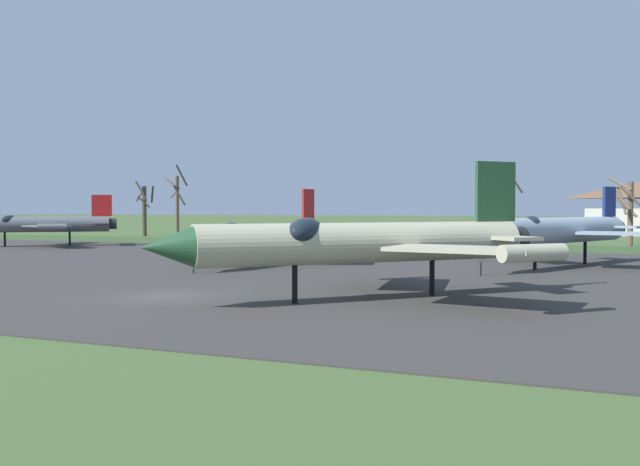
{
  "coord_description": "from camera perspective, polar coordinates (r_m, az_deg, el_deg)",
  "views": [
    {
      "loc": [
        16.48,
        -23.59,
        3.76
      ],
      "look_at": [
        1.93,
        12.48,
        2.32
      ],
      "focal_mm": 37.58,
      "sensor_mm": 36.0,
      "label": 1
    }
  ],
  "objects": [
    {
      "name": "bare_tree_right_of_center",
      "position": [
        71.58,
        24.74,
        1.93
      ],
      "size": [
        3.34,
        2.66,
        6.86
      ],
      "color": "brown",
      "rests_on": "ground"
    },
    {
      "name": "grass_verge_strip",
      "position": [
        67.51,
        7.81,
        -1.06
      ],
      "size": [
        157.61,
        12.0,
        0.06
      ],
      "primitive_type": "cube",
      "color": "#334D27",
      "rests_on": "ground"
    },
    {
      "name": "bare_tree_left_of_center",
      "position": [
        82.9,
        -12.07,
        2.63
      ],
      "size": [
        2.75,
        2.39,
        9.03
      ],
      "color": "brown",
      "rests_on": "ground"
    },
    {
      "name": "jet_fighter_front_right",
      "position": [
        44.59,
        19.58,
        0.23
      ],
      "size": [
        13.98,
        16.38,
        5.26
      ],
      "color": "#8EA3B2",
      "rests_on": "ground"
    },
    {
      "name": "info_placard_front_right",
      "position": [
        37.75,
        13.53,
        -2.65
      ],
      "size": [
        0.51,
        0.36,
        1.07
      ],
      "color": "black",
      "rests_on": "ground"
    },
    {
      "name": "bare_tree_center",
      "position": [
        73.95,
        15.73,
        1.85
      ],
      "size": [
        2.84,
        2.69,
        7.85
      ],
      "color": "brown",
      "rests_on": "ground"
    },
    {
      "name": "jet_fighter_rear_center",
      "position": [
        43.91,
        -5.17,
        -0.06
      ],
      "size": [
        10.71,
        15.27,
        5.16
      ],
      "color": "#4C6B47",
      "rests_on": "ground"
    },
    {
      "name": "jet_fighter_rear_left",
      "position": [
        70.65,
        -23.13,
        0.72
      ],
      "size": [
        13.98,
        12.57,
        5.09
      ],
      "color": "#565B60",
      "rests_on": "ground"
    },
    {
      "name": "ground_plane",
      "position": [
        29.02,
        -12.91,
        -5.38
      ],
      "size": [
        600.0,
        600.0,
        0.0
      ],
      "primitive_type": "plane",
      "color": "#425B2D"
    },
    {
      "name": "asphalt_apron",
      "position": [
        40.68,
        -2.03,
        -3.15
      ],
      "size": [
        97.61,
        44.72,
        0.05
      ],
      "primitive_type": "cube",
      "color": "#383533",
      "rests_on": "ground"
    },
    {
      "name": "bare_tree_far_left",
      "position": [
        92.98,
        -14.71,
        2.1
      ],
      "size": [
        2.65,
        2.86,
        7.41
      ],
      "color": "#42382D",
      "rests_on": "ground"
    },
    {
      "name": "info_placard_rear_center",
      "position": [
        38.9,
        -10.74,
        -2.42
      ],
      "size": [
        0.58,
        0.34,
        1.09
      ],
      "color": "black",
      "rests_on": "ground"
    },
    {
      "name": "jet_fighter_front_left",
      "position": [
        27.26,
        3.82,
        -0.73
      ],
      "size": [
        14.65,
        14.68,
        5.83
      ],
      "color": "#B7B293",
      "rests_on": "ground"
    }
  ]
}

